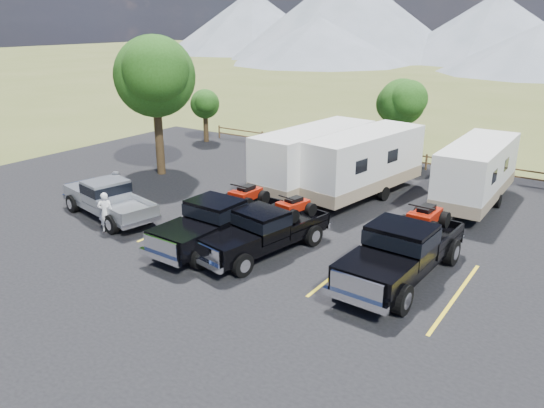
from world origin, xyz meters
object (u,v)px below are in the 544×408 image
Objects in this scene: rig_center at (265,229)px; trailer_center at (362,164)px; person_b at (118,191)px; tree_big_nw at (154,76)px; trailer_right at (476,173)px; rig_right at (404,248)px; pickup_silver at (109,199)px; trailer_left at (315,159)px; person_a at (106,212)px; rig_left at (220,219)px.

trailer_center reaches higher than rig_center.
trailer_center is 11.93m from person_b.
trailer_center is (11.52, 2.63, -3.83)m from tree_big_nw.
trailer_center reaches higher than trailer_right.
rig_right is at bearing -90.65° from trailer_right.
trailer_right is 17.01m from person_b.
rig_center reaches higher than pickup_silver.
trailer_left is (9.14, 2.02, -3.81)m from tree_big_nw.
trailer_center is (0.12, 8.26, 0.78)m from rig_center.
trailer_right is at bearing -179.12° from person_a.
rig_center is 5.23m from rig_right.
person_b is at bearing -144.17° from trailer_right.
person_a is at bearing -91.28° from person_b.
tree_big_nw reaches higher than trailer_center.
rig_left reaches higher than person_a.
tree_big_nw is at bearing 149.50° from rig_left.
trailer_left is (-7.41, 6.70, 0.66)m from rig_right.
person_a reaches higher than pickup_silver.
rig_left reaches higher than person_b.
tree_big_nw is 8.72m from pickup_silver.
rig_right is 10.01m from trailer_left.
rig_left is at bearing 155.25° from person_a.
pickup_silver is at bearing -88.39° from person_a.
rig_center is 0.64× the size of trailer_center.
rig_left is at bearing -124.86° from trailer_right.
tree_big_nw reaches higher than person_a.
tree_big_nw is 12.43m from trailer_center.
pickup_silver is at bearing -169.28° from rig_right.
rig_center is at bearing 152.20° from person_a.
trailer_left is 10.75m from person_a.
trailer_left reaches higher than rig_right.
trailer_right reaches higher than rig_right.
person_b is (-8.65, -8.18, -0.80)m from trailer_center.
rig_center is at bearing 107.84° from pickup_silver.
trailer_center is at bearing 99.75° from rig_center.
pickup_silver is (-13.17, -11.06, -0.71)m from trailer_right.
rig_left is at bearing -82.51° from trailer_left.
rig_center is at bearing -117.49° from trailer_right.
pickup_silver is at bearing -162.91° from rig_center.
trailer_right is (16.57, 4.52, -3.95)m from tree_big_nw.
trailer_left reaches higher than trailer_center.
trailer_center is at bearing 12.87° from tree_big_nw.
trailer_center reaches higher than pickup_silver.
rig_left is 0.73× the size of trailer_right.
trailer_right reaches higher than pickup_silver.
trailer_left is 7.85m from trailer_right.
rig_left is 3.45× the size of person_b.
rig_center is 8.02m from trailer_left.
person_b is (-8.52, 0.09, -0.02)m from rig_center.
tree_big_nw is 10.12m from person_a.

